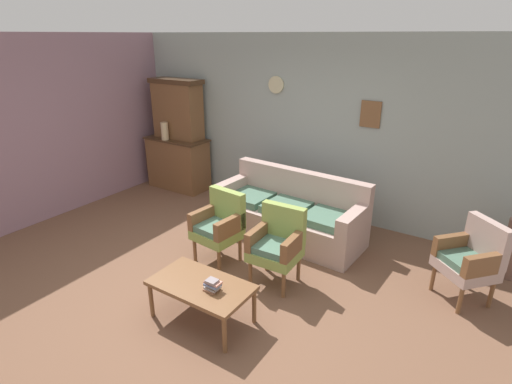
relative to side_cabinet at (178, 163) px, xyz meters
The scene contains 12 objects.
ground_plane 3.36m from the side_cabinet, 42.50° to the right, with size 7.68×7.68×0.00m, color brown.
wall_back_with_decor 2.64m from the side_cabinet, ahead, with size 6.40×0.09×2.70m.
wall_left_side 2.54m from the side_cabinet, 109.00° to the right, with size 0.06×5.20×2.70m, color gray.
side_cabinet is the anchor object (origin of this frame).
cabinet_upper_hutch 0.99m from the side_cabinet, 90.00° to the left, with size 0.99×0.38×1.03m.
vase_on_cabinet 0.65m from the side_cabinet, 120.16° to the right, with size 0.13×0.13×0.31m, color #CEB286.
floral_couch 2.73m from the side_cabinet, 12.82° to the right, with size 2.13×0.92×0.90m.
armchair_row_middle 2.78m from the side_cabinet, 36.38° to the right, with size 0.57×0.54×0.90m.
armchair_by_doorway 3.49m from the side_cabinet, 28.54° to the right, with size 0.54×0.51×0.90m.
wingback_chair_by_fireplace 5.00m from the side_cabinet, ahead, with size 0.71×0.71×0.90m.
coffee_table 3.85m from the side_cabinet, 43.58° to the right, with size 1.00×0.56×0.42m.
book_stack_on_table 3.99m from the side_cabinet, 42.21° to the right, with size 0.16×0.12×0.12m.
Camera 1 is at (2.56, -2.85, 2.67)m, focal length 28.03 mm.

